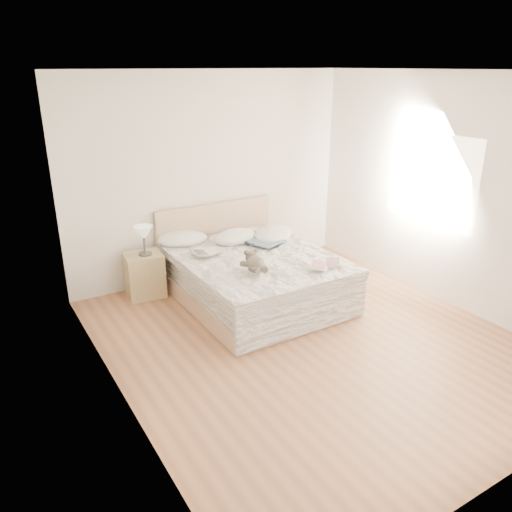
% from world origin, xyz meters
% --- Properties ---
extents(floor, '(4.00, 4.50, 0.00)m').
position_xyz_m(floor, '(0.00, 0.00, 0.00)').
color(floor, brown).
rests_on(floor, ground).
extents(ceiling, '(4.00, 4.50, 0.00)m').
position_xyz_m(ceiling, '(0.00, 0.00, 2.70)').
color(ceiling, silver).
rests_on(ceiling, ground).
extents(wall_back, '(4.00, 0.02, 2.70)m').
position_xyz_m(wall_back, '(0.00, 2.25, 1.35)').
color(wall_back, white).
rests_on(wall_back, ground).
extents(wall_left, '(0.02, 4.50, 2.70)m').
position_xyz_m(wall_left, '(-2.00, 0.00, 1.35)').
color(wall_left, white).
rests_on(wall_left, ground).
extents(wall_right, '(0.02, 4.50, 2.70)m').
position_xyz_m(wall_right, '(2.00, 0.00, 1.35)').
color(wall_right, white).
rests_on(wall_right, ground).
extents(window, '(0.02, 1.30, 1.10)m').
position_xyz_m(window, '(1.99, 0.30, 1.45)').
color(window, white).
rests_on(window, wall_right).
extents(bed, '(1.72, 2.14, 1.00)m').
position_xyz_m(bed, '(0.00, 1.19, 0.31)').
color(bed, tan).
rests_on(bed, floor).
extents(nightstand, '(0.49, 0.45, 0.56)m').
position_xyz_m(nightstand, '(-1.11, 1.97, 0.28)').
color(nightstand, tan).
rests_on(nightstand, floor).
extents(table_lamp, '(0.23, 0.23, 0.37)m').
position_xyz_m(table_lamp, '(-1.09, 1.93, 0.82)').
color(table_lamp, '#45413B').
rests_on(table_lamp, nightstand).
extents(pillow_left, '(0.74, 0.59, 0.19)m').
position_xyz_m(pillow_left, '(-0.56, 2.03, 0.64)').
color(pillow_left, white).
rests_on(pillow_left, bed).
extents(pillow_middle, '(0.72, 0.59, 0.19)m').
position_xyz_m(pillow_middle, '(0.07, 1.75, 0.64)').
color(pillow_middle, white).
rests_on(pillow_middle, bed).
extents(pillow_right, '(0.79, 0.73, 0.20)m').
position_xyz_m(pillow_right, '(0.55, 1.57, 0.64)').
color(pillow_right, white).
rests_on(pillow_right, bed).
extents(blouse, '(0.83, 0.86, 0.03)m').
position_xyz_m(blouse, '(0.30, 1.52, 0.63)').
color(blouse, '#354C61').
rests_on(blouse, bed).
extents(photo_book, '(0.35, 0.25, 0.03)m').
position_xyz_m(photo_book, '(-0.49, 1.44, 0.63)').
color(photo_book, silver).
rests_on(photo_book, bed).
extents(childrens_book, '(0.49, 0.48, 0.03)m').
position_xyz_m(childrens_book, '(0.49, 0.39, 0.63)').
color(childrens_book, '#FCEACB').
rests_on(childrens_book, bed).
extents(teddy_bear, '(0.30, 0.39, 0.19)m').
position_xyz_m(teddy_bear, '(-0.29, 0.64, 0.65)').
color(teddy_bear, '#5E5649').
rests_on(teddy_bear, bed).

